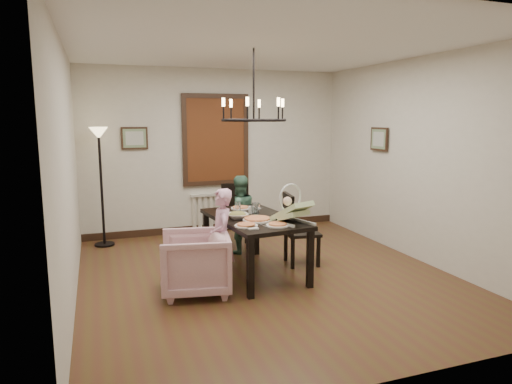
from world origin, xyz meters
TOP-DOWN VIEW (x-y plane):
  - room_shell at (0.00, 0.37)m, footprint 4.51×5.00m
  - dining_table at (-0.12, 0.14)m, footprint 1.05×1.66m
  - chair_far at (0.02, 1.40)m, footprint 0.52×0.52m
  - chair_right at (0.62, 0.29)m, footprint 0.49×0.49m
  - armchair at (-0.96, -0.25)m, footprint 0.90×0.88m
  - elderly_woman at (-0.62, -0.15)m, footprint 0.28×0.38m
  - seated_man at (-0.02, 1.09)m, footprint 0.50×0.41m
  - baby_bouncer at (0.19, -0.33)m, footprint 0.51×0.59m
  - salad_bowl at (-0.34, 0.13)m, footprint 0.31×0.31m
  - pizza_platter at (-0.15, -0.08)m, footprint 0.36×0.36m
  - drinking_glass at (-0.05, 0.31)m, footprint 0.08×0.08m
  - window_blinds at (0.00, 2.46)m, footprint 1.00×0.03m
  - radiator at (0.00, 2.48)m, footprint 0.92×0.12m
  - picture_back at (-1.35, 2.47)m, footprint 0.42×0.03m
  - picture_right at (2.21, 0.90)m, footprint 0.03×0.42m
  - floor_lamp at (-1.90, 2.15)m, footprint 0.30×0.30m
  - chandelier at (-0.12, 0.14)m, footprint 0.80×0.80m

SIDE VIEW (x-z plane):
  - radiator at x=0.00m, z-range 0.04..0.66m
  - armchair at x=-0.96m, z-range 0.00..0.70m
  - seated_man at x=-0.02m, z-range 0.00..0.95m
  - elderly_woman at x=-0.62m, z-range 0.00..0.97m
  - chair_far at x=0.02m, z-range 0.00..0.97m
  - chair_right at x=0.62m, z-range 0.00..0.99m
  - dining_table at x=-0.12m, z-range 0.29..1.03m
  - pizza_platter at x=-0.15m, z-range 0.74..0.78m
  - salad_bowl at x=-0.34m, z-range 0.74..0.82m
  - drinking_glass at x=-0.05m, z-range 0.74..0.90m
  - floor_lamp at x=-1.90m, z-range 0.00..1.80m
  - baby_bouncer at x=0.19m, z-range 0.74..1.07m
  - room_shell at x=0.00m, z-range -0.01..2.80m
  - window_blinds at x=0.00m, z-range 0.90..2.30m
  - picture_back at x=-1.35m, z-range 1.47..1.83m
  - picture_right at x=2.21m, z-range 1.47..1.83m
  - chandelier at x=-0.12m, z-range 1.93..1.97m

